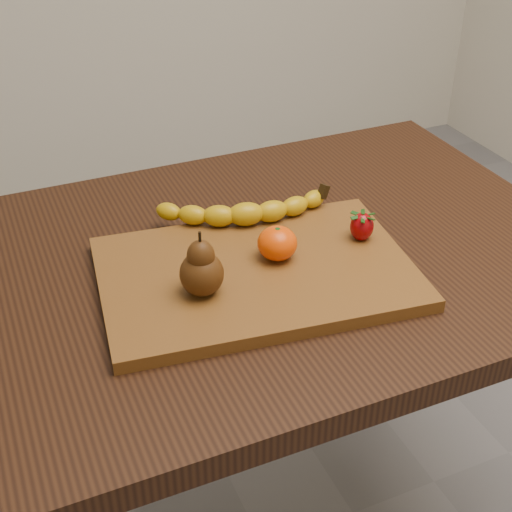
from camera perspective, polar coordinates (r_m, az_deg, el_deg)
name	(u,v)px	position (r m, az deg, el deg)	size (l,w,h in m)	color
table	(267,301)	(1.16, 0.86, -3.60)	(1.00, 0.70, 0.76)	black
cutting_board	(256,273)	(1.04, 0.00, -1.38)	(0.45, 0.30, 0.02)	brown
banana	(246,214)	(1.13, -0.80, 3.37)	(0.24, 0.06, 0.04)	#C89D09
pear	(201,263)	(0.96, -4.41, -0.59)	(0.06, 0.06, 0.10)	#46260B
mandarin	(277,243)	(1.04, 1.72, 1.03)	(0.06, 0.06, 0.05)	#F44602
strawberry	(362,226)	(1.10, 8.47, 2.42)	(0.04, 0.04, 0.05)	#8E0308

